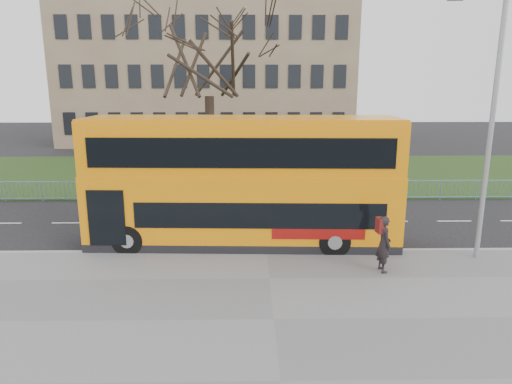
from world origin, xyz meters
The scene contains 10 objects.
ground centered at (0.00, 0.00, 0.00)m, with size 120.00×120.00×0.00m, color black.
pavement centered at (0.00, -6.75, 0.06)m, with size 80.00×10.50×0.12m, color slate.
kerb centered at (0.00, -1.55, 0.07)m, with size 80.00×0.20×0.14m, color #939396.
grass_verge centered at (0.00, 14.30, 0.04)m, with size 80.00×15.40×0.08m, color #1D3A15.
guard_railing centered at (0.00, 6.60, 0.55)m, with size 40.00×0.12×1.10m, color #6690B6, non-canonical shape.
bare_tree centered at (-3.00, 10.00, 6.62)m, with size 9.16×9.16×13.08m, color black, non-canonical shape.
civic_building centered at (-5.00, 35.00, 7.00)m, with size 30.00×15.00×14.00m, color #806851.
yellow_bus centered at (-0.90, -0.51, 2.68)m, with size 12.01×3.28×4.99m.
pedestrian centered at (3.84, -3.56, 1.08)m, with size 0.70×0.46×1.92m, color black.
street_lamp centered at (7.51, -2.35, 5.04)m, with size 1.90×0.46×8.98m.
Camera 1 is at (-0.66, -17.87, 6.27)m, focal length 32.00 mm.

